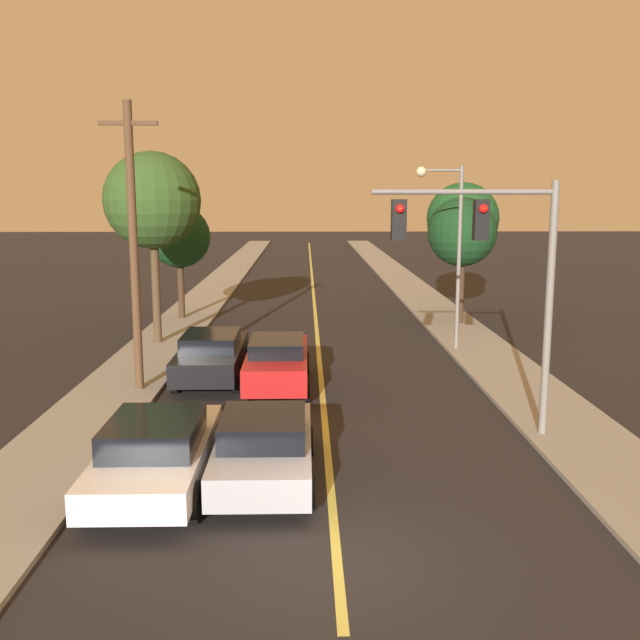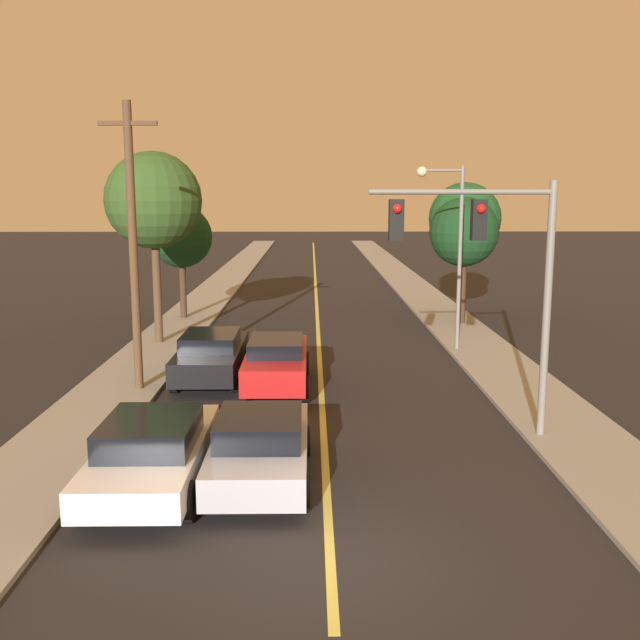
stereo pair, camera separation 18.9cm
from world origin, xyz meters
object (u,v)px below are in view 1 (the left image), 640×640
tree_left_far (152,201)px  car_outer_lane_front (157,451)px  car_near_lane_front (264,446)px  streetlamp_right (449,232)px  car_near_lane_second (277,361)px  tree_right_near (463,219)px  utility_pole_left (133,243)px  tree_right_far (462,233)px  traffic_signal_mast (492,256)px  car_outer_lane_second (212,355)px  tree_left_near (179,237)px

tree_left_far → car_outer_lane_front: bearing=-78.6°
car_near_lane_front → streetlamp_right: streetlamp_right is taller
car_near_lane_second → tree_right_near: 15.09m
car_near_lane_second → utility_pole_left: size_ratio=0.60×
tree_left_far → tree_right_near: 14.12m
streetlamp_right → tree_right_near: (2.11, 7.34, 0.21)m
streetlamp_right → tree_right_far: 5.49m
car_outer_lane_front → utility_pole_left: 7.92m
car_near_lane_front → traffic_signal_mast: bearing=25.6°
car_near_lane_second → car_outer_lane_front: size_ratio=0.99×
car_near_lane_front → car_near_lane_second: size_ratio=0.92×
tree_right_near → tree_left_far: bearing=-154.6°
utility_pole_left → tree_left_far: size_ratio=1.13×
utility_pole_left → car_outer_lane_second: bearing=36.3°
tree_left_near → tree_left_far: (0.02, -5.45, 1.64)m
car_near_lane_front → tree_right_near: (7.99, 19.10, 3.79)m
traffic_signal_mast → car_outer_lane_second: bearing=141.9°
utility_pole_left → tree_left_near: utility_pole_left is taller
car_near_lane_second → tree_left_near: tree_left_near is taller
traffic_signal_mast → streetlamp_right: (0.89, 9.36, 0.07)m
car_near_lane_front → utility_pole_left: (-3.94, 6.51, 3.55)m
car_near_lane_front → tree_right_far: (7.53, 16.99, 3.29)m
streetlamp_right → tree_right_near: size_ratio=1.07×
car_near_lane_front → streetlamp_right: size_ratio=0.69×
car_outer_lane_second → tree_right_far: bearing=43.5°
car_outer_lane_second → tree_left_near: 11.33m
car_near_lane_second → tree_right_far: bearing=53.4°
tree_right_near → car_near_lane_front: bearing=-112.7°
tree_right_far → car_near_lane_second: bearing=-126.6°
traffic_signal_mast → car_near_lane_front: bearing=-154.4°
car_near_lane_front → car_outer_lane_front: size_ratio=0.91×
utility_pole_left → tree_left_near: bearing=93.9°
tree_left_near → tree_right_far: 12.39m
car_near_lane_second → streetlamp_right: bearing=39.9°
tree_left_near → car_near_lane_second: bearing=-67.8°
car_near_lane_second → utility_pole_left: bearing=-175.3°
car_outer_lane_second → tree_right_near: (10.04, 11.19, 3.73)m
car_near_lane_front → car_outer_lane_front: car_outer_lane_front is taller
car_outer_lane_front → traffic_signal_mast: 8.31m
car_near_lane_second → tree_right_near: size_ratio=0.80×
tree_left_near → utility_pole_left: bearing=-86.1°
traffic_signal_mast → utility_pole_left: bearing=155.2°
traffic_signal_mast → tree_left_far: tree_left_far is taller
car_outer_lane_front → tree_right_near: size_ratio=0.81×
tree_right_far → tree_left_far: bearing=-162.2°
car_near_lane_second → car_outer_lane_second: size_ratio=0.97×
car_near_lane_front → tree_left_near: 19.35m
tree_left_near → car_outer_lane_front: bearing=-81.8°
car_outer_lane_front → tree_right_near: tree_right_near is taller
tree_right_near → tree_right_far: size_ratio=1.12×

